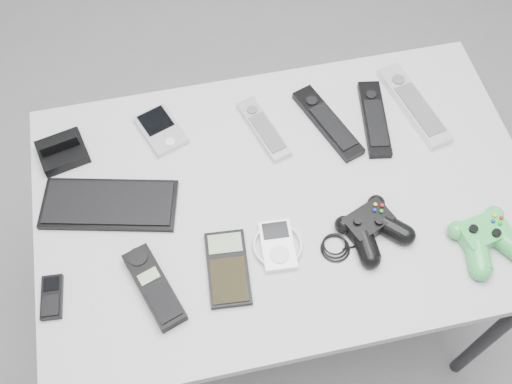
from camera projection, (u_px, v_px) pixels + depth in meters
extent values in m
plane|color=slate|center=(259.00, 310.00, 1.84)|extent=(3.50, 3.50, 0.00)
cube|color=#959597|center=(286.00, 199.00, 1.25)|extent=(1.03, 0.67, 0.03)
cylinder|color=black|center=(494.00, 333.00, 1.46)|extent=(0.03, 0.03, 0.67)
cylinder|color=black|center=(90.00, 203.00, 1.64)|extent=(0.03, 0.03, 0.67)
cylinder|color=black|center=(415.00, 144.00, 1.74)|extent=(0.03, 0.03, 0.67)
cube|color=black|center=(109.00, 204.00, 1.22)|extent=(0.29, 0.18, 0.02)
cube|color=black|center=(61.00, 148.00, 1.27)|extent=(0.11, 0.11, 0.05)
cube|color=#B1AFB7|center=(161.00, 130.00, 1.31)|extent=(0.11, 0.14, 0.02)
cube|color=#B1AFB7|center=(264.00, 129.00, 1.32)|extent=(0.09, 0.18, 0.02)
cube|color=black|center=(328.00, 122.00, 1.32)|extent=(0.12, 0.22, 0.02)
cube|color=black|center=(374.00, 118.00, 1.33)|extent=(0.08, 0.21, 0.02)
cube|color=silver|center=(414.00, 105.00, 1.35)|extent=(0.10, 0.24, 0.02)
cube|color=black|center=(52.00, 297.00, 1.12)|extent=(0.05, 0.09, 0.01)
cube|color=black|center=(154.00, 287.00, 1.13)|extent=(0.11, 0.18, 0.03)
cube|color=black|center=(228.00, 268.00, 1.15)|extent=(0.09, 0.16, 0.02)
cube|color=white|center=(278.00, 245.00, 1.17)|extent=(0.11, 0.11, 0.02)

